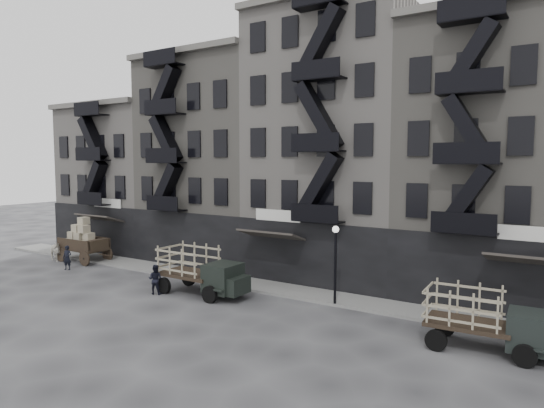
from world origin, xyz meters
The scene contains 13 objects.
ground centered at (0.00, 0.00, 0.00)m, with size 140.00×140.00×0.00m, color #38383A.
sidewalk centered at (0.00, 3.75, 0.07)m, with size 55.00×2.50×0.15m, color slate.
building_west centered at (-20.00, 9.83, 6.00)m, with size 10.00×11.35×13.20m.
building_midwest centered at (-10.00, 9.83, 7.50)m, with size 10.00×11.35×16.20m.
building_center centered at (0.00, 9.82, 8.50)m, with size 10.00×11.35×18.20m.
building_mideast centered at (10.00, 9.83, 7.50)m, with size 10.00×11.35×16.20m.
lamp_post centered at (3.00, 2.60, 2.78)m, with size 0.36×0.36×4.28m.
horse centered at (-20.05, 1.45, 0.77)m, with size 0.84×1.83×1.55m, color beige.
wagon centered at (-18.11, 2.60, 1.91)m, with size 3.97×2.15×3.35m.
stake_truck_west centered at (-4.45, 0.50, 1.58)m, with size 5.53×2.32×2.76m.
stake_truck_east centered at (10.77, 0.39, 1.46)m, with size 5.19×2.35×2.55m.
pedestrian_west centered at (-16.55, 0.19, 0.86)m, with size 0.63×0.41×1.72m, color black.
pedestrian_mid centered at (-6.71, -0.87, 0.86)m, with size 0.84×0.65×1.72m, color black.
Camera 1 is at (13.76, -20.19, 7.68)m, focal length 32.00 mm.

